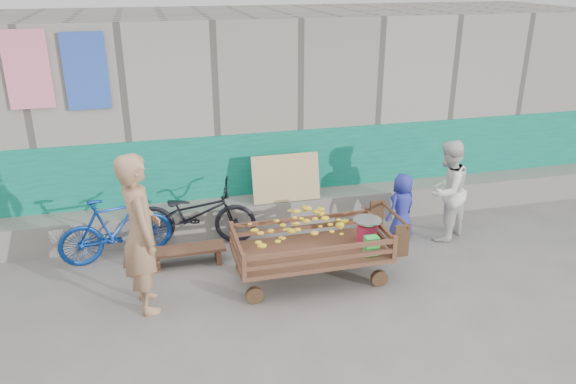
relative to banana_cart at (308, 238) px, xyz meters
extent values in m
plane|color=#605D59|center=(-0.18, -0.67, -0.59)|extent=(80.00, 80.00, 0.00)
cube|color=gray|center=(-0.18, 3.43, 0.91)|extent=(12.00, 3.00, 3.00)
cube|color=#0C6C51|center=(-0.18, 1.92, 0.11)|extent=(12.00, 0.03, 1.40)
cube|color=slate|center=(-0.18, 1.68, -0.37)|extent=(12.00, 0.50, 0.45)
cube|color=tan|center=(0.12, 1.55, 0.21)|extent=(1.00, 0.19, 0.68)
cube|color=pink|center=(-3.18, 1.89, 1.86)|extent=(0.55, 0.03, 1.00)
cube|color=blue|center=(-2.48, 1.89, 1.81)|extent=(0.55, 0.03, 1.00)
cube|color=#4E2A1C|center=(0.03, 0.00, -0.20)|extent=(1.88, 0.94, 0.05)
cylinder|color=#352114|center=(-0.75, -0.34, -0.49)|extent=(0.21, 0.06, 0.21)
cube|color=#4E2A1C|center=(-0.87, -0.44, -0.03)|extent=(0.05, 0.05, 0.29)
cylinder|color=#352114|center=(-0.75, 0.35, -0.49)|extent=(0.21, 0.06, 0.21)
cube|color=#4E2A1C|center=(-0.87, 0.44, -0.03)|extent=(0.05, 0.05, 0.29)
cylinder|color=#352114|center=(0.82, -0.34, -0.49)|extent=(0.21, 0.06, 0.21)
cube|color=#4E2A1C|center=(0.94, -0.44, -0.03)|extent=(0.05, 0.05, 0.29)
cylinder|color=#352114|center=(0.82, 0.35, -0.49)|extent=(0.21, 0.06, 0.21)
cube|color=#4E2A1C|center=(0.94, 0.44, -0.03)|extent=(0.05, 0.05, 0.29)
cube|color=#4E2A1C|center=(0.03, -0.44, -0.07)|extent=(1.81, 0.04, 0.05)
cube|color=#4E2A1C|center=(0.03, -0.44, 0.05)|extent=(1.81, 0.04, 0.05)
cube|color=#4E2A1C|center=(0.03, 0.44, -0.07)|extent=(1.81, 0.04, 0.05)
cube|color=#4E2A1C|center=(0.03, 0.44, 0.05)|extent=(1.81, 0.04, 0.05)
cube|color=#4E2A1C|center=(-0.87, 0.00, -0.07)|extent=(0.04, 0.88, 0.05)
cube|color=#4E2A1C|center=(-0.87, 0.00, 0.05)|extent=(0.04, 0.88, 0.05)
cube|color=#4E2A1C|center=(0.94, 0.00, -0.07)|extent=(0.04, 0.88, 0.05)
cube|color=#4E2A1C|center=(0.94, 0.00, 0.05)|extent=(0.04, 0.88, 0.05)
cylinder|color=#352114|center=(1.13, 0.00, 0.19)|extent=(0.04, 0.83, 0.04)
cube|color=#352114|center=(1.06, 0.39, 0.01)|extent=(0.19, 0.04, 0.42)
cube|color=#352114|center=(1.06, -0.38, 0.01)|extent=(0.19, 0.04, 0.42)
ellipsoid|color=gold|center=(-0.07, 0.00, 0.05)|extent=(1.36, 0.73, 0.46)
cylinder|color=#CA214E|center=(0.77, 0.00, -0.04)|extent=(0.25, 0.25, 0.27)
cylinder|color=silver|center=(0.77, 0.00, 0.11)|extent=(0.03, 0.03, 0.06)
cylinder|color=silver|center=(0.77, 0.00, 0.15)|extent=(0.35, 0.35, 0.02)
cube|color=#2BD449|center=(0.71, -0.29, -0.05)|extent=(0.17, 0.13, 0.23)
cube|color=#4E2A1C|center=(-1.41, 0.78, -0.37)|extent=(0.98, 0.29, 0.04)
cube|color=#4E2A1C|center=(-1.81, 0.78, -0.50)|extent=(0.06, 0.27, 0.20)
cube|color=#4E2A1C|center=(-1.02, 0.78, -0.50)|extent=(0.06, 0.27, 0.20)
imported|color=#9F7555|center=(-1.95, -0.09, 0.34)|extent=(0.56, 0.75, 1.86)
imported|color=silver|center=(2.23, 0.67, 0.14)|extent=(0.90, 0.85, 1.46)
imported|color=#272C9C|center=(1.63, 0.81, -0.10)|extent=(0.56, 0.47, 0.98)
imported|color=black|center=(-1.25, 1.38, -0.14)|extent=(1.80, 0.92, 0.90)
imported|color=navy|center=(-2.31, 1.18, -0.15)|extent=(1.55, 0.72, 0.90)
camera|label=1|loc=(-1.77, -5.88, 3.07)|focal=35.00mm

